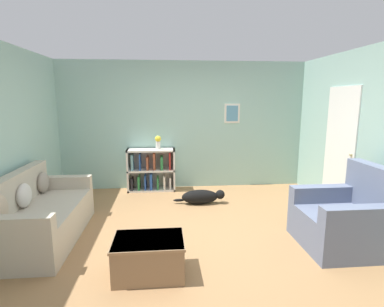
{
  "coord_description": "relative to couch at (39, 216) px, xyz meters",
  "views": [
    {
      "loc": [
        -0.4,
        -3.95,
        1.86
      ],
      "look_at": [
        0.0,
        0.4,
        1.05
      ],
      "focal_mm": 28.0,
      "sensor_mm": 36.0,
      "label": 1
    }
  ],
  "objects": [
    {
      "name": "couch",
      "position": [
        0.0,
        0.0,
        0.0
      ],
      "size": [
        0.85,
        1.8,
        0.9
      ],
      "color": "#B7AD99",
      "rests_on": "ground_plane"
    },
    {
      "name": "coffee_table",
      "position": [
        1.47,
        -0.94,
        -0.11
      ],
      "size": [
        0.75,
        0.53,
        0.41
      ],
      "color": "#846647",
      "rests_on": "ground_plane"
    },
    {
      "name": "ground_plane",
      "position": [
        2.06,
        0.06,
        -0.33
      ],
      "size": [
        14.0,
        14.0,
        0.0
      ],
      "primitive_type": "plane",
      "color": "#997047"
    },
    {
      "name": "bookshelf",
      "position": [
        1.38,
        2.09,
        0.08
      ],
      "size": [
        0.96,
        0.34,
        0.85
      ],
      "color": "silver",
      "rests_on": "ground_plane"
    },
    {
      "name": "recliner_chair",
      "position": [
        3.94,
        -0.53,
        0.02
      ],
      "size": [
        1.0,
        0.98,
        1.04
      ],
      "color": "slate",
      "rests_on": "ground_plane"
    },
    {
      "name": "wall_right",
      "position": [
        4.61,
        0.08,
        0.96
      ],
      "size": [
        0.16,
        5.0,
        2.6
      ],
      "color": "#93BCB2",
      "rests_on": "ground_plane"
    },
    {
      "name": "dog",
      "position": [
        2.3,
        1.17,
        -0.2
      ],
      "size": [
        0.92,
        0.23,
        0.26
      ],
      "color": "black",
      "rests_on": "ground_plane"
    },
    {
      "name": "wall_back",
      "position": [
        2.06,
        2.31,
        0.97
      ],
      "size": [
        5.6,
        0.13,
        2.6
      ],
      "color": "#93BCB2",
      "rests_on": "ground_plane"
    },
    {
      "name": "vase",
      "position": [
        1.53,
        2.07,
        0.67
      ],
      "size": [
        0.12,
        0.12,
        0.27
      ],
      "color": "silver",
      "rests_on": "bookshelf"
    }
  ]
}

